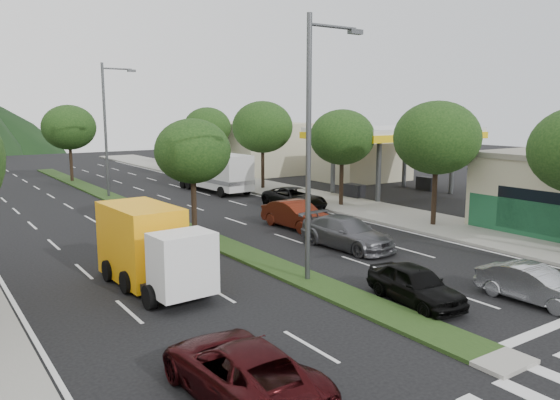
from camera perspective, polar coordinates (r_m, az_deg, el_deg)
ground at (r=16.18m, az=20.90°, el=-15.14°), size 160.00×160.00×0.00m
sidewalk_right at (r=41.94m, az=2.45°, el=0.47°), size 5.00×90.00×0.15m
median at (r=38.77m, az=-15.29°, el=-0.61°), size 1.60×56.00×0.12m
gas_canopy at (r=43.54m, az=11.81°, el=6.66°), size 12.20×8.20×5.25m
bldg_right_far at (r=61.25m, az=-2.95°, el=5.64°), size 10.00×16.00×5.20m
tree_r_b at (r=31.65m, az=16.08°, el=6.26°), size 4.80×4.80×6.94m
tree_r_c at (r=37.27m, az=6.51°, el=6.53°), size 4.40×4.40×6.48m
tree_r_d at (r=45.29m, az=-1.84°, el=7.62°), size 5.00×5.00×7.17m
tree_r_e at (r=54.00m, az=-7.60°, el=7.51°), size 4.60×4.60×6.71m
tree_med_near at (r=29.02m, az=-9.12°, el=5.05°), size 4.00×4.00×6.02m
tree_med_far at (r=53.64m, az=-21.19°, el=7.08°), size 4.80×4.80×6.94m
streetlight_near at (r=20.49m, az=3.46°, el=6.65°), size 2.60×0.25×10.00m
streetlight_mid at (r=43.06m, az=-17.55°, el=7.64°), size 2.60×0.25×10.00m
sedan_silver at (r=20.85m, az=25.03°, el=-8.00°), size 1.48×3.92×1.28m
suv_maroon at (r=13.12m, az=-4.17°, el=-17.20°), size 2.35×4.94×1.36m
car_queue_a at (r=19.41m, az=13.95°, el=-8.55°), size 2.07×4.08×1.33m
car_queue_b at (r=26.37m, az=7.01°, el=-3.42°), size 2.51×5.29×1.49m
car_queue_c at (r=30.56m, az=1.69°, el=-1.55°), size 1.84×4.71×1.53m
car_queue_d at (r=36.58m, az=1.53°, el=0.18°), size 2.41×5.16×1.43m
box_truck at (r=21.02m, az=-13.49°, el=-5.04°), size 2.63×6.16×2.98m
motorhome at (r=44.65m, az=-6.88°, el=3.03°), size 2.93×8.32×3.15m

